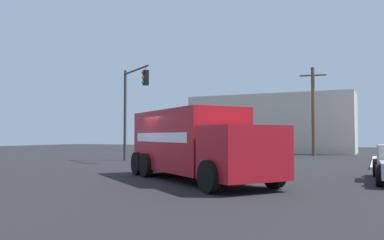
{
  "coord_description": "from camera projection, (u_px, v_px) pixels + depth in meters",
  "views": [
    {
      "loc": [
        7.82,
        -14.35,
        1.72
      ],
      "look_at": [
        1.07,
        -0.27,
        2.36
      ],
      "focal_mm": 36.39,
      "sensor_mm": 36.0,
      "label": 1
    }
  ],
  "objects": [
    {
      "name": "building_backdrop",
      "position": [
        271.0,
        124.0,
        41.09
      ],
      "size": [
        16.61,
        6.0,
        5.94
      ],
      "primitive_type": "cube",
      "color": "beige",
      "rests_on": "ground"
    },
    {
      "name": "delivery_truck",
      "position": [
        195.0,
        143.0,
        15.09
      ],
      "size": [
        7.79,
        6.73,
        2.74
      ],
      "color": "#AD141E",
      "rests_on": "ground"
    },
    {
      "name": "traffic_light_primary",
      "position": [
        131.0,
        100.0,
        26.41
      ],
      "size": [
        3.39,
        2.33,
        6.36
      ],
      "color": "#38383D",
      "rests_on": "ground"
    },
    {
      "name": "ground_plane",
      "position": [
        172.0,
        177.0,
        16.23
      ],
      "size": [
        100.0,
        100.0,
        0.0
      ],
      "primitive_type": "plane",
      "color": "black"
    },
    {
      "name": "utility_pole",
      "position": [
        313.0,
        110.0,
        33.71
      ],
      "size": [
        2.2,
        0.42,
        7.69
      ],
      "color": "brown",
      "rests_on": "ground"
    }
  ]
}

